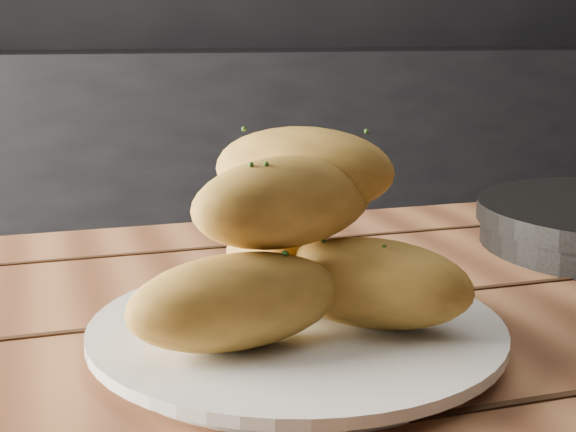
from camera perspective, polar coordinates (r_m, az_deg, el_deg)
The scene contains 3 objects.
counter at distance 2.88m, azimuth -3.81°, elevation 2.68°, with size 2.80×0.60×0.90m, color black.
plate at distance 0.57m, azimuth 0.61°, elevation -8.29°, with size 0.29×0.29×0.02m.
bread_rolls at distance 0.56m, azimuth 0.39°, elevation -1.98°, with size 0.25×0.22×0.13m.
Camera 1 is at (-0.67, -1.05, 0.97)m, focal length 50.00 mm.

